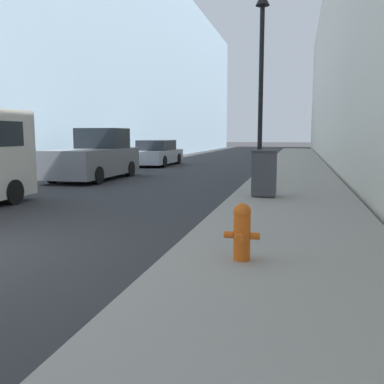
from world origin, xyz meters
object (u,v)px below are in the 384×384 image
(pickup_truck, at_px, (95,158))
(parked_sedan_near, at_px, (157,154))
(fire_hydrant, at_px, (242,230))
(trash_bin, at_px, (264,173))
(lamppost, at_px, (261,67))

(pickup_truck, bearing_deg, parked_sedan_near, 90.70)
(fire_hydrant, relative_size, parked_sedan_near, 0.16)
(trash_bin, relative_size, lamppost, 0.19)
(fire_hydrant, distance_m, parked_sedan_near, 19.61)
(lamppost, bearing_deg, trash_bin, -83.00)
(trash_bin, bearing_deg, parked_sedan_near, 120.04)
(lamppost, xyz_separation_m, parked_sedan_near, (-6.65, 8.55, -3.37))
(pickup_truck, height_order, parked_sedan_near, pickup_truck)
(fire_hydrant, height_order, pickup_truck, pickup_truck)
(pickup_truck, bearing_deg, lamppost, -5.21)
(fire_hydrant, relative_size, trash_bin, 0.61)
(fire_hydrant, distance_m, lamppost, 10.30)
(fire_hydrant, bearing_deg, trash_bin, 91.66)
(fire_hydrant, bearing_deg, lamppost, 93.74)
(lamppost, relative_size, parked_sedan_near, 1.33)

